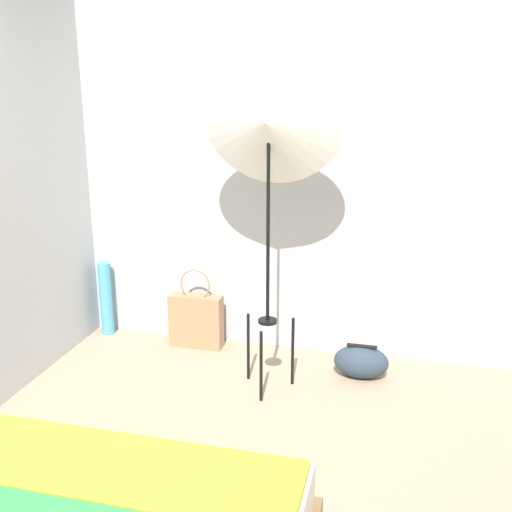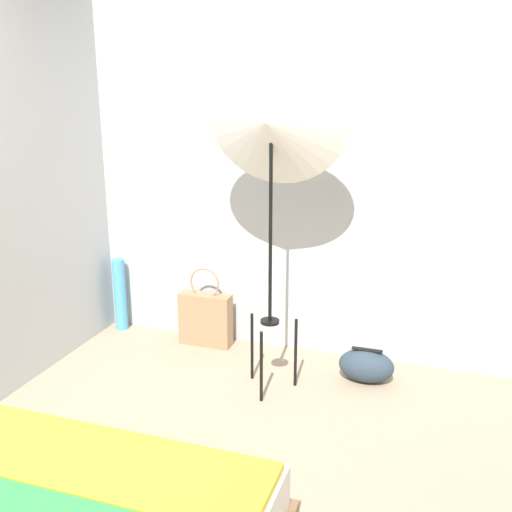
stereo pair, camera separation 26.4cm
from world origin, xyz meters
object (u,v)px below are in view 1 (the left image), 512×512
Objects in this scene: tote_bag at (196,320)px; duffel_bag at (361,362)px; photo_umbrella at (269,118)px; paper_roll at (106,298)px.

tote_bag is 1.24m from duffel_bag.
photo_umbrella is at bearing -36.75° from tote_bag.
paper_roll is at bearing 158.91° from photo_umbrella.
paper_roll is (-1.97, 0.25, 0.18)m from duffel_bag.
duffel_bag is 1.99m from paper_roll.
tote_bag is at bearing 170.89° from duffel_bag.
paper_roll is at bearing 175.86° from tote_bag.
tote_bag reaches higher than paper_roll.
duffel_bag is at bearing -9.11° from tote_bag.
paper_roll is at bearing 172.77° from duffel_bag.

